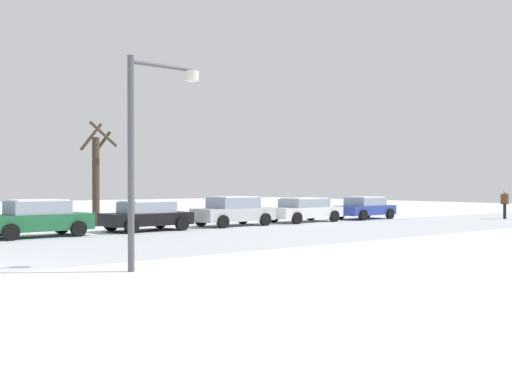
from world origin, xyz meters
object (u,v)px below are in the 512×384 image
parked_car_black (147,215)px  parked_car_blue (365,208)px  pedestrian_crossing (505,202)px  street_lamp (145,138)px  parked_car_silver (233,211)px  parked_car_white (304,210)px  parked_car_green (38,218)px

parked_car_black → parked_car_blue: size_ratio=1.00×
parked_car_black → pedestrian_crossing: 22.36m
parked_car_black → parked_car_blue: 14.80m
street_lamp → pedestrian_crossing: street_lamp is taller
parked_car_black → street_lamp: bearing=-117.5°
parked_car_silver → parked_car_white: parked_car_silver is taller
parked_car_black → parked_car_white: size_ratio=0.87×
street_lamp → parked_car_black: size_ratio=1.29×
parked_car_green → parked_car_white: size_ratio=0.90×
pedestrian_crossing → parked_car_black: bearing=166.7°
parked_car_silver → parked_car_white: 4.93m
parked_car_silver → street_lamp: bearing=-133.8°
street_lamp → parked_car_silver: size_ratio=1.22×
street_lamp → parked_car_white: (15.61, 11.16, -2.55)m
pedestrian_crossing → street_lamp: bearing=-167.9°
parked_car_green → parked_car_white: (14.80, 0.32, -0.06)m
pedestrian_crossing → parked_car_silver: bearing=162.8°
parked_car_silver → pedestrian_crossing: size_ratio=2.45×
street_lamp → parked_car_blue: street_lamp is taller
parked_car_silver → parked_car_green: bearing=-178.4°
street_lamp → parked_car_green: (0.80, 10.84, -2.49)m
parked_car_green → parked_car_silver: bearing=1.6°
street_lamp → parked_car_blue: bearing=28.2°
street_lamp → parked_car_black: street_lamp is taller
parked_car_white → pedestrian_crossing: bearing=-23.9°
parked_car_white → street_lamp: bearing=-144.4°
parked_car_green → parked_car_black: bearing=2.0°
parked_car_blue → parked_car_white: bearing=178.4°
parked_car_green → parked_car_blue: (19.74, 0.18, -0.06)m
street_lamp → parked_car_silver: 15.61m
parked_car_black → parked_car_white: parked_car_black is taller
parked_car_green → pedestrian_crossing: pedestrian_crossing is taller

